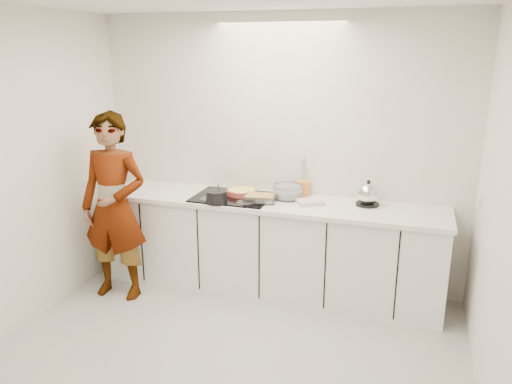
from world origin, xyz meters
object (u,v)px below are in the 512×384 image
(tart_dish, at_px, (242,192))
(kettle, at_px, (368,195))
(hob, at_px, (233,197))
(baking_dish, at_px, (260,197))
(mixing_bowl, at_px, (288,192))
(cook, at_px, (114,207))
(utensil_crock, at_px, (304,188))
(saucepan, at_px, (217,196))

(tart_dish, bearing_deg, kettle, 2.94)
(hob, height_order, baking_dish, baking_dish)
(mixing_bowl, distance_m, cook, 1.61)
(tart_dish, bearing_deg, baking_dish, -31.91)
(baking_dish, bearing_deg, hob, 169.90)
(mixing_bowl, distance_m, kettle, 0.74)
(tart_dish, xyz_separation_m, mixing_bowl, (0.44, 0.05, 0.02))
(tart_dish, bearing_deg, hob, -122.32)
(tart_dish, height_order, utensil_crock, utensil_crock)
(hob, bearing_deg, saucepan, -107.80)
(cook, bearing_deg, mixing_bowl, 19.88)
(mixing_bowl, xyz_separation_m, kettle, (0.74, 0.01, 0.04))
(hob, xyz_separation_m, kettle, (1.24, 0.15, 0.09))
(hob, relative_size, mixing_bowl, 2.19)
(tart_dish, bearing_deg, saucepan, -112.42)
(baking_dish, bearing_deg, kettle, 12.18)
(utensil_crock, distance_m, cook, 1.77)
(saucepan, distance_m, mixing_bowl, 0.68)
(saucepan, relative_size, utensil_crock, 1.66)
(utensil_crock, xyz_separation_m, cook, (-1.59, -0.78, -0.11))
(baking_dish, xyz_separation_m, kettle, (0.95, 0.20, 0.06))
(utensil_crock, bearing_deg, hob, -155.77)
(hob, xyz_separation_m, saucepan, (-0.07, -0.22, 0.06))
(saucepan, height_order, mixing_bowl, saucepan)
(baking_dish, bearing_deg, saucepan, -154.75)
(baking_dish, bearing_deg, mixing_bowl, 42.83)
(hob, height_order, utensil_crock, utensil_crock)
(saucepan, bearing_deg, tart_dish, 67.58)
(hob, relative_size, saucepan, 3.02)
(hob, height_order, mixing_bowl, mixing_bowl)
(utensil_crock, bearing_deg, baking_dish, -134.96)
(kettle, relative_size, cook, 0.14)
(baking_dish, height_order, utensil_crock, utensil_crock)
(mixing_bowl, bearing_deg, utensil_crock, 48.52)
(hob, distance_m, saucepan, 0.24)
(saucepan, relative_size, cook, 0.14)
(cook, bearing_deg, kettle, 12.76)
(saucepan, distance_m, utensil_crock, 0.85)
(baking_dish, bearing_deg, utensil_crock, 45.04)
(hob, relative_size, cook, 0.41)
(mixing_bowl, bearing_deg, saucepan, -147.42)
(tart_dish, height_order, baking_dish, baking_dish)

